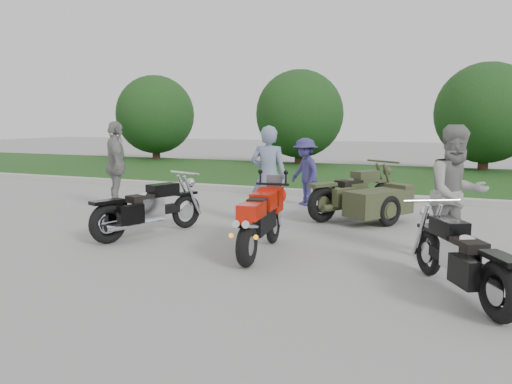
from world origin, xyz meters
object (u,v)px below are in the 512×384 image
at_px(person_grey, 456,194).
at_px(person_back, 116,166).
at_px(person_stripe, 269,176).
at_px(cruiser_sidecar, 367,199).
at_px(cruiser_left, 145,211).
at_px(person_denim, 305,172).
at_px(sportbike_red, 260,218).
at_px(cruiser_right, 464,262).

height_order(person_grey, person_back, person_back).
bearing_deg(person_stripe, cruiser_sidecar, -152.25).
height_order(cruiser_left, cruiser_sidecar, cruiser_sidecar).
xyz_separation_m(cruiser_sidecar, person_denim, (-1.66, 1.37, 0.34)).
distance_m(sportbike_red, person_denim, 4.44).
height_order(sportbike_red, person_stripe, person_stripe).
bearing_deg(person_denim, cruiser_sidecar, 2.14).
distance_m(cruiser_sidecar, person_denim, 2.18).
xyz_separation_m(person_stripe, person_back, (-3.67, 0.34, 0.04)).
relative_size(person_stripe, person_back, 0.96).
xyz_separation_m(cruiser_sidecar, person_grey, (1.60, -2.29, 0.51)).
bearing_deg(sportbike_red, person_back, 146.71).
bearing_deg(cruiser_left, cruiser_sidecar, 59.89).
distance_m(sportbike_red, cruiser_left, 2.26).
bearing_deg(sportbike_red, person_denim, 93.03).
xyz_separation_m(person_stripe, person_grey, (3.21, -1.19, 0.02)).
bearing_deg(cruiser_left, cruiser_right, 7.15).
xyz_separation_m(sportbike_red, person_denim, (-0.66, 4.39, 0.23)).
relative_size(cruiser_left, cruiser_sidecar, 0.95).
xyz_separation_m(person_grey, person_denim, (-3.26, 3.66, -0.17)).
bearing_deg(cruiser_sidecar, cruiser_left, -108.33).
bearing_deg(person_back, person_grey, -145.63).
distance_m(person_stripe, person_denim, 2.48).
relative_size(sportbike_red, person_back, 1.00).
relative_size(cruiser_left, person_denim, 1.38).
height_order(sportbike_red, cruiser_sidecar, cruiser_sidecar).
relative_size(cruiser_left, person_grey, 1.13).
height_order(cruiser_right, person_back, person_back).
xyz_separation_m(cruiser_left, cruiser_right, (4.96, -1.16, -0.02)).
distance_m(cruiser_right, person_grey, 1.63).
bearing_deg(person_back, person_denim, -102.56).
bearing_deg(sportbike_red, cruiser_sidecar, 66.20).
xyz_separation_m(cruiser_left, person_stripe, (1.62, 1.57, 0.49)).
distance_m(person_denim, person_back, 4.20).
relative_size(person_denim, person_back, 0.80).
relative_size(sportbike_red, person_stripe, 1.04).
bearing_deg(person_stripe, cruiser_left, 37.37).
distance_m(cruiser_sidecar, person_stripe, 2.01).
distance_m(cruiser_right, person_denim, 6.22).
xyz_separation_m(sportbike_red, cruiser_right, (2.73, -0.81, -0.12)).
bearing_deg(person_stripe, sportbike_red, 100.98).
relative_size(cruiser_right, person_stripe, 1.03).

